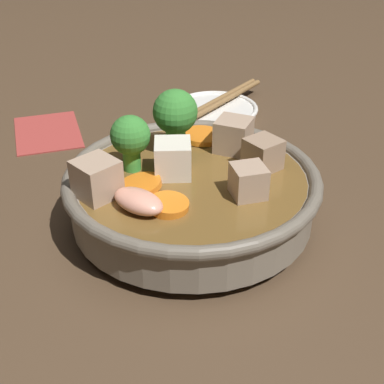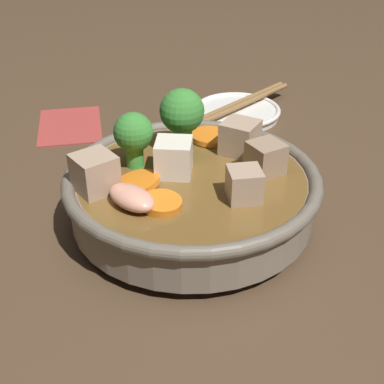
% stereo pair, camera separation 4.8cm
% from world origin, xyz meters
% --- Properties ---
extents(ground_plane, '(3.00, 3.00, 0.00)m').
position_xyz_m(ground_plane, '(0.00, 0.00, 0.00)').
color(ground_plane, '#4C3826').
extents(stirfry_bowl, '(0.23, 0.23, 0.11)m').
position_xyz_m(stirfry_bowl, '(-0.00, -0.00, 0.04)').
color(stirfry_bowl, slate).
rests_on(stirfry_bowl, ground_plane).
extents(side_saucer, '(0.11, 0.11, 0.01)m').
position_xyz_m(side_saucer, '(-0.18, 0.17, 0.01)').
color(side_saucer, white).
rests_on(side_saucer, ground_plane).
extents(napkin, '(0.13, 0.11, 0.00)m').
position_xyz_m(napkin, '(-0.26, -0.03, 0.00)').
color(napkin, '#A33833').
rests_on(napkin, ground_plane).
extents(chopsticks_pair, '(0.07, 0.20, 0.01)m').
position_xyz_m(chopsticks_pair, '(-0.18, 0.17, 0.02)').
color(chopsticks_pair, olive).
rests_on(chopsticks_pair, side_saucer).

